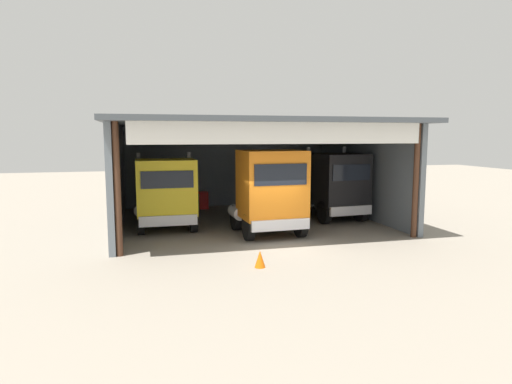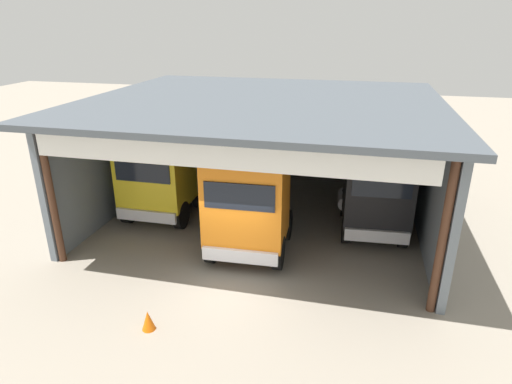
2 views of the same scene
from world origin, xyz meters
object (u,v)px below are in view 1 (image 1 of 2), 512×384
Objects in this scene: oil_drum at (194,202)px; tool_cart at (200,200)px; truck_yellow_center_bay at (165,193)px; truck_black_yard_outside at (335,185)px; traffic_cone at (260,259)px; truck_orange_left_bay at (269,191)px.

oil_drum is 0.94× the size of tool_cart.
truck_yellow_center_bay is 0.87× the size of truck_black_yard_outside.
traffic_cone is at bearing -88.21° from tool_cart.
tool_cart is at bearing 91.79° from traffic_cone.
oil_drum is 11.85m from traffic_cone.
traffic_cone is (-5.82, -7.05, -1.50)m from truck_black_yard_outside.
truck_yellow_center_bay is 0.96× the size of truck_orange_left_bay.
truck_orange_left_bay is at bearing 70.27° from traffic_cone.
oil_drum is at bearing -109.85° from truck_yellow_center_bay.
truck_black_yard_outside is at bearing -177.14° from truck_yellow_center_bay.
tool_cart is at bearing 44.24° from oil_drum.
truck_black_yard_outside is at bearing -35.94° from oil_drum.
truck_black_yard_outside is 5.38× the size of oil_drum.
truck_yellow_center_bay is 4.76m from truck_orange_left_bay.
traffic_cone is at bearing 46.68° from truck_black_yard_outside.
truck_orange_left_bay reaches higher than truck_yellow_center_bay.
truck_black_yard_outside is at bearing -150.92° from truck_orange_left_bay.
oil_drum is 1.68× the size of traffic_cone.
truck_orange_left_bay is 8.11m from tool_cart.
truck_orange_left_bay is at bearing -75.59° from tool_cart.
truck_black_yard_outside is at bearing 50.47° from traffic_cone.
truck_yellow_center_bay is 5.68m from oil_drum.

